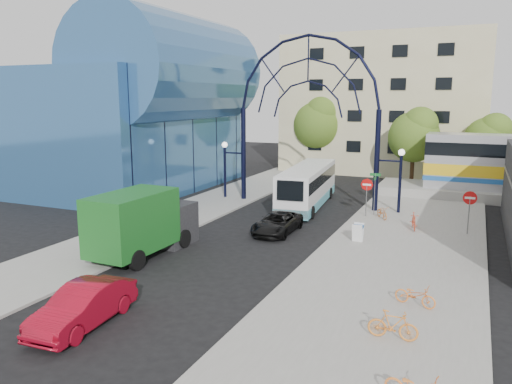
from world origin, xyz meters
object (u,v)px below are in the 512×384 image
at_px(street_name_sign, 375,185).
at_px(bike_far_b, 393,325).
at_px(tree_north_c, 490,138).
at_px(black_suv, 277,223).
at_px(stop_sign, 367,188).
at_px(bike_near_b, 414,221).
at_px(red_sedan, 83,306).
at_px(do_not_enter_sign, 470,202).
at_px(sandwich_board, 358,230).
at_px(tree_north_a, 415,134).
at_px(green_truck, 144,223).
at_px(gateway_arch, 308,86).
at_px(city_bus, 308,186).
at_px(bike_near_a, 382,212).
at_px(tree_north_b, 319,122).
at_px(bike_far_a, 415,295).

xyz_separation_m(street_name_sign, bike_far_b, (3.87, -17.20, -1.53)).
distance_m(tree_north_c, black_suv, 24.77).
bearing_deg(stop_sign, bike_far_b, -75.57).
bearing_deg(bike_near_b, red_sedan, -129.54).
relative_size(stop_sign, do_not_enter_sign, 1.01).
height_order(do_not_enter_sign, bike_near_b, do_not_enter_sign).
height_order(stop_sign, red_sedan, stop_sign).
xyz_separation_m(sandwich_board, red_sedan, (-6.51, -13.65, -0.02)).
height_order(do_not_enter_sign, tree_north_a, tree_north_a).
bearing_deg(green_truck, street_name_sign, 56.09).
relative_size(gateway_arch, city_bus, 1.28).
relative_size(sandwich_board, bike_near_b, 0.61).
height_order(bike_near_b, bike_far_b, bike_near_b).
bearing_deg(city_bus, bike_near_a, -26.75).
xyz_separation_m(do_not_enter_sign, city_bus, (-10.87, 4.00, -0.47)).
height_order(sandwich_board, black_suv, black_suv).
bearing_deg(red_sedan, black_suv, 78.88).
relative_size(stop_sign, bike_near_a, 1.65).
relative_size(gateway_arch, stop_sign, 5.46).
bearing_deg(gateway_arch, tree_north_a, 62.83).
bearing_deg(do_not_enter_sign, tree_north_b, 126.74).
relative_size(city_bus, red_sedan, 2.42).
height_order(tree_north_c, city_bus, tree_north_c).
height_order(bike_near_a, bike_near_b, bike_near_b).
xyz_separation_m(street_name_sign, sandwich_board, (0.40, -6.62, -1.39)).
bearing_deg(tree_north_a, stop_sign, -95.42).
relative_size(black_suv, bike_near_b, 2.65).
bearing_deg(black_suv, tree_north_b, 100.98).
relative_size(tree_north_b, bike_near_a, 5.28).
distance_m(do_not_enter_sign, bike_far_a, 11.76).
relative_size(gateway_arch, red_sedan, 3.10).
bearing_deg(do_not_enter_sign, gateway_arch, 160.01).
bearing_deg(street_name_sign, bike_far_b, -77.31).
height_order(green_truck, black_suv, green_truck).
bearing_deg(tree_north_a, bike_near_b, -83.12).
height_order(green_truck, bike_near_b, green_truck).
height_order(gateway_arch, black_suv, gateway_arch).
distance_m(tree_north_c, green_truck, 32.47).
height_order(gateway_arch, bike_far_a, gateway_arch).
height_order(tree_north_b, tree_north_c, tree_north_b).
distance_m(street_name_sign, green_truck, 15.69).
bearing_deg(street_name_sign, gateway_arch, 164.93).
xyz_separation_m(gateway_arch, street_name_sign, (5.20, -1.40, -6.43)).
bearing_deg(green_truck, bike_near_a, 52.34).
relative_size(do_not_enter_sign, tree_north_b, 0.31).
bearing_deg(bike_far_a, tree_north_a, 21.64).
distance_m(tree_north_a, green_truck, 28.14).
bearing_deg(black_suv, bike_far_b, -52.87).
bearing_deg(street_name_sign, bike_far_a, -73.38).
relative_size(city_bus, bike_far_a, 6.79).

